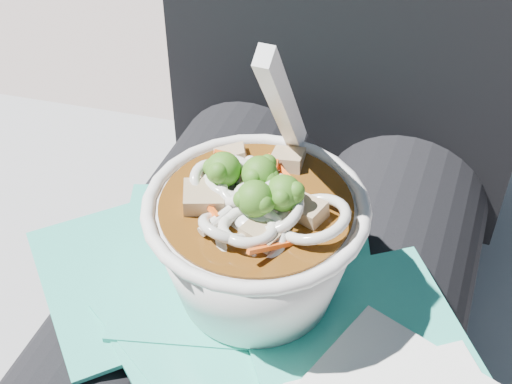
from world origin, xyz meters
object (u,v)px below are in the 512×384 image
(person_body, at_px, (285,264))
(lap, at_px, (248,360))
(plastic_bag, at_px, (252,311))
(udon_bowl, at_px, (256,234))

(person_body, bearing_deg, lap, -90.00)
(plastic_bag, bearing_deg, person_body, 95.18)
(lap, relative_size, plastic_bag, 1.25)
(lap, distance_m, person_body, 0.09)
(lap, relative_size, udon_bowl, 2.48)
(lap, height_order, udon_bowl, udon_bowl)
(person_body, distance_m, plastic_bag, 0.13)
(person_body, xyz_separation_m, plastic_bag, (0.01, -0.11, 0.07))
(person_body, bearing_deg, udon_bowl, -85.46)
(person_body, distance_m, udon_bowl, 0.16)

